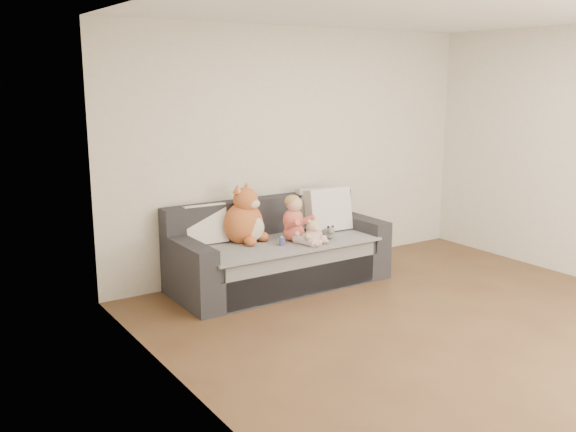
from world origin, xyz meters
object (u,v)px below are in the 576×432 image
object	(u,v)px
teddy_bear	(313,235)
sippy_cup	(281,240)
toddler	(296,222)
sofa	(278,255)
plush_cat	(245,220)

from	to	relation	value
teddy_bear	sippy_cup	bearing A→B (deg)	140.40
toddler	teddy_bear	size ratio (longest dim) A/B	1.79
sofa	toddler	distance (m)	0.41
teddy_bear	sofa	bearing A→B (deg)	105.16
sofa	plush_cat	bearing A→B (deg)	162.10
plush_cat	teddy_bear	size ratio (longest dim) A/B	2.30
plush_cat	sippy_cup	world-z (taller)	plush_cat
sofa	toddler	size ratio (longest dim) A/B	4.57
sippy_cup	toddler	bearing A→B (deg)	17.29
sofa	plush_cat	world-z (taller)	plush_cat
toddler	sippy_cup	xyz separation A→B (m)	(-0.22, -0.07, -0.14)
sippy_cup	sofa	bearing A→B (deg)	66.40
sofa	sippy_cup	distance (m)	0.33
sippy_cup	plush_cat	bearing A→B (deg)	124.19
sofa	teddy_bear	distance (m)	0.50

